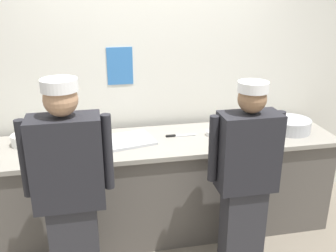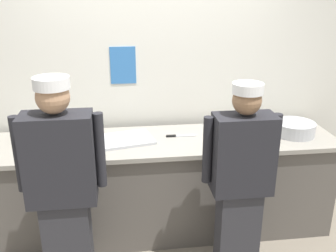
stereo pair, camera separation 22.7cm
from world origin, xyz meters
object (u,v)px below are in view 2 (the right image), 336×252
at_px(plate_stack_rear, 234,129).
at_px(mixing_bowl_steel, 294,128).
at_px(chefs_knife, 179,136).
at_px(plate_stack_front, 27,136).
at_px(sheet_tray, 124,140).
at_px(deli_cup, 251,138).
at_px(ramekin_green_sauce, 54,138).
at_px(ramekin_yellow_sauce, 213,134).
at_px(squeeze_bottle_primary, 66,139).
at_px(ramekin_red_sauce, 62,143).
at_px(chef_near_left, 63,188).
at_px(chef_center, 241,180).

height_order(plate_stack_rear, mixing_bowl_steel, mixing_bowl_steel).
distance_m(mixing_bowl_steel, chefs_knife, 1.07).
distance_m(plate_stack_front, sheet_tray, 0.86).
bearing_deg(mixing_bowl_steel, deli_cup, -162.41).
bearing_deg(deli_cup, chefs_knife, 159.06).
height_order(plate_stack_rear, ramekin_green_sauce, plate_stack_rear).
relative_size(plate_stack_rear, ramekin_yellow_sauce, 2.26).
bearing_deg(plate_stack_front, squeeze_bottle_primary, -35.13).
height_order(sheet_tray, ramekin_red_sauce, ramekin_red_sauce).
bearing_deg(plate_stack_front, ramekin_red_sauce, -24.84).
distance_m(chef_near_left, ramekin_yellow_sauce, 1.45).
bearing_deg(chef_center, squeeze_bottle_primary, 157.68).
relative_size(chef_near_left, ramekin_red_sauce, 16.58).
xyz_separation_m(chef_near_left, sheet_tray, (0.44, 0.75, 0.03)).
bearing_deg(chef_center, ramekin_green_sauce, 151.69).
height_order(chef_center, ramekin_yellow_sauce, chef_center).
bearing_deg(chefs_knife, mixing_bowl_steel, -4.63).
relative_size(plate_stack_front, plate_stack_rear, 0.96).
distance_m(plate_stack_rear, ramekin_red_sauce, 1.56).
bearing_deg(sheet_tray, mixing_bowl_steel, -1.60).
xyz_separation_m(chef_center, deli_cup, (0.25, 0.51, 0.12)).
height_order(sheet_tray, ramekin_yellow_sauce, ramekin_yellow_sauce).
height_order(chef_center, plate_stack_front, chef_center).
xyz_separation_m(chef_near_left, squeeze_bottle_primary, (-0.04, 0.59, 0.12)).
bearing_deg(mixing_bowl_steel, plate_stack_front, 176.39).
xyz_separation_m(sheet_tray, ramekin_green_sauce, (-0.62, 0.10, 0.01)).
distance_m(mixing_bowl_steel, deli_cup, 0.48).
relative_size(ramekin_red_sauce, ramekin_green_sauce, 1.05).
relative_size(plate_stack_front, squeeze_bottle_primary, 1.03).
relative_size(plate_stack_front, ramekin_yellow_sauce, 2.16).
xyz_separation_m(chef_near_left, mixing_bowl_steel, (2.00, 0.70, 0.08)).
height_order(sheet_tray, chefs_knife, sheet_tray).
relative_size(chef_near_left, squeeze_bottle_primary, 7.90).
distance_m(plate_stack_rear, squeeze_bottle_primary, 1.52).
height_order(chef_near_left, deli_cup, chef_near_left).
bearing_deg(squeeze_bottle_primary, ramekin_red_sauce, 116.04).
distance_m(squeeze_bottle_primary, ramekin_yellow_sauce, 1.30).
relative_size(sheet_tray, ramekin_red_sauce, 4.84).
distance_m(ramekin_red_sauce, deli_cup, 1.65).
height_order(ramekin_red_sauce, deli_cup, deli_cup).
bearing_deg(ramekin_red_sauce, squeeze_bottle_primary, -63.96).
bearing_deg(deli_cup, chef_center, -115.89).
bearing_deg(chef_center, ramekin_yellow_sauce, 94.17).
distance_m(ramekin_yellow_sauce, chefs_knife, 0.31).
distance_m(chef_near_left, deli_cup, 1.64).
height_order(squeeze_bottle_primary, chefs_knife, squeeze_bottle_primary).
distance_m(sheet_tray, ramekin_green_sauce, 0.63).
distance_m(chef_center, squeeze_bottle_primary, 1.45).
relative_size(squeeze_bottle_primary, ramekin_yellow_sauce, 2.09).
relative_size(chef_near_left, plate_stack_rear, 7.30).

